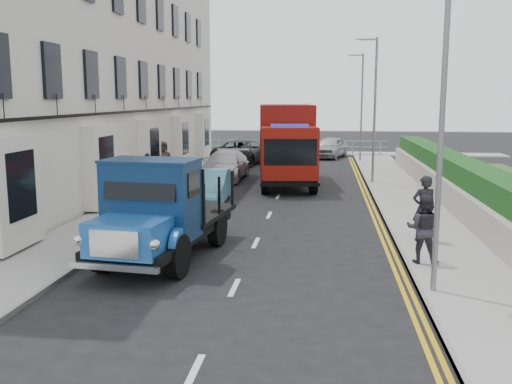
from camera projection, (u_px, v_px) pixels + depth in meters
name	position (u px, v px, depth m)	size (l,w,h in m)	color
ground	(247.00, 262.00, 14.66)	(120.00, 120.00, 0.00)	black
pavement_west	(154.00, 197.00, 24.07)	(2.40, 38.00, 0.12)	gray
pavement_east	(408.00, 202.00, 22.84)	(2.60, 38.00, 0.12)	gray
promenade	(298.00, 153.00, 43.05)	(30.00, 2.50, 0.12)	gray
sea_plane	(310.00, 131.00, 73.43)	(120.00, 120.00, 0.00)	slate
terrace_west	(88.00, 35.00, 27.34)	(6.31, 30.20, 14.25)	beige
garden_east	(458.00, 182.00, 22.48)	(1.45, 28.00, 1.75)	#B2AD9E
seafront_railing	(298.00, 147.00, 42.19)	(13.00, 0.08, 1.11)	#59B2A5
lamp_near	(436.00, 107.00, 11.55)	(1.23, 0.18, 7.00)	slate
lamp_mid	(372.00, 102.00, 27.23)	(1.23, 0.18, 7.00)	slate
lamp_far	(360.00, 101.00, 37.02)	(1.23, 0.18, 7.00)	slate
bedford_lorry	(155.00, 217.00, 14.30)	(2.82, 5.81, 2.65)	black
red_lorry	(286.00, 142.00, 27.73)	(3.31, 7.60, 3.86)	black
parked_car_front	(171.00, 208.00, 17.95)	(1.81, 4.49, 1.53)	black
parked_car_mid	(210.00, 187.00, 22.91)	(1.39, 3.99, 1.31)	#549AB4
parked_car_rear	(225.00, 166.00, 29.42)	(2.05, 5.04, 1.46)	silver
seafront_car_left	(244.00, 152.00, 36.55)	(2.58, 5.59, 1.55)	black
seafront_car_right	(330.00, 147.00, 40.29)	(1.76, 4.37, 1.49)	#9E9FA2
pedestrian_east_near	(424.00, 208.00, 16.24)	(0.69, 0.45, 1.90)	black
pedestrian_east_far	(423.00, 229.00, 14.07)	(0.84, 0.65, 1.72)	#2C2831
pedestrian_west_near	(148.00, 171.00, 25.89)	(0.93, 0.39, 1.59)	#1D2434
pedestrian_west_far	(163.00, 161.00, 28.27)	(0.96, 0.62, 1.96)	#382D28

